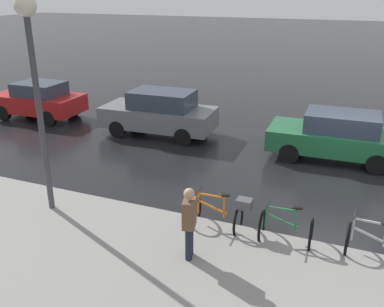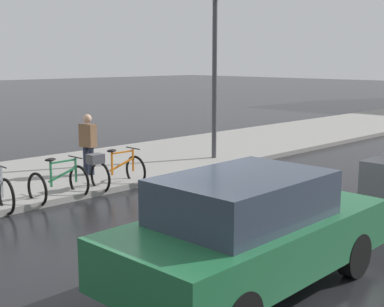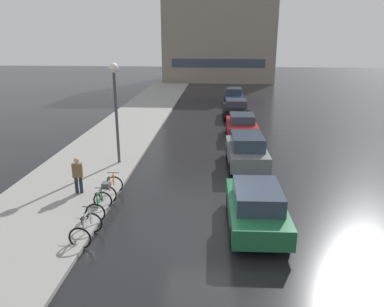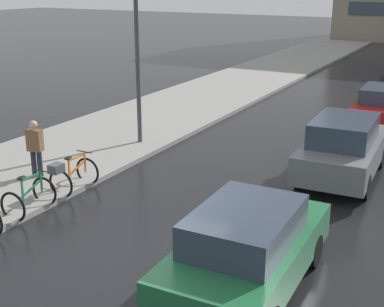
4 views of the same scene
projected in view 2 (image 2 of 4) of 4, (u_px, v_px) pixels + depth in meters
The scene contains 7 objects.
ground_plane at pixel (140, 258), 8.30m from camera, with size 140.00×140.00×0.00m, color black.
sidewalk_kerb at pixel (249, 142), 19.41m from camera, with size 4.80×60.00×0.14m, color gray.
bicycle_second at pixel (59, 184), 11.49m from camera, with size 0.78×1.14×0.99m.
bicycle_third at pixel (114, 169), 12.48m from camera, with size 0.76×1.37×0.99m.
car_green at pixel (249, 230), 7.07m from camera, with size 1.98×4.24×1.58m.
pedestrian at pixel (88, 143), 13.53m from camera, with size 0.45×0.33×1.68m.
streetlamp at pixel (215, 35), 15.36m from camera, with size 0.47×0.47×5.16m.
Camera 2 is at (6.19, -4.96, 3.04)m, focal length 50.00 mm.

